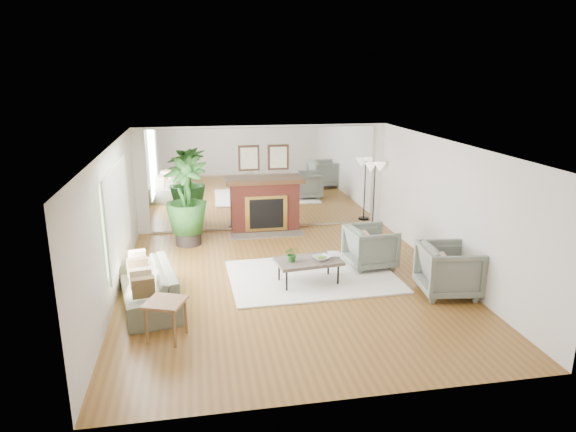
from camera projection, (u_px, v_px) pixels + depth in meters
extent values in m
plane|color=brown|center=(290.00, 283.00, 9.32)|extent=(7.00, 7.00, 0.00)
cube|color=silver|center=(112.00, 226.00, 8.47)|extent=(0.02, 7.00, 2.50)
cube|color=silver|center=(448.00, 209.00, 9.49)|extent=(0.02, 7.00, 2.50)
cube|color=silver|center=(264.00, 178.00, 12.29)|extent=(6.00, 0.02, 2.50)
cube|color=silver|center=(264.00, 178.00, 12.27)|extent=(5.40, 0.04, 2.40)
cube|color=#B2E09E|center=(117.00, 213.00, 8.83)|extent=(0.04, 2.40, 1.50)
cube|color=maroon|center=(265.00, 206.00, 12.27)|extent=(1.60, 0.40, 1.20)
cube|color=gold|center=(266.00, 214.00, 12.10)|extent=(1.00, 0.04, 0.85)
cube|color=black|center=(267.00, 214.00, 12.08)|extent=(0.80, 0.04, 0.70)
cube|color=#625A4D|center=(267.00, 234.00, 12.09)|extent=(1.70, 0.55, 0.03)
cube|color=#462E16|center=(265.00, 181.00, 12.08)|extent=(1.85, 0.46, 0.10)
cube|color=#311D13|center=(249.00, 158.00, 12.04)|extent=(0.50, 0.04, 0.60)
cube|color=#311D13|center=(278.00, 157.00, 12.16)|extent=(0.50, 0.04, 0.60)
cube|color=white|center=(312.00, 276.00, 9.59)|extent=(3.12, 2.27, 0.03)
cube|color=#625A4D|center=(308.00, 261.00, 9.18)|extent=(1.23, 0.81, 0.06)
cylinder|color=black|center=(287.00, 281.00, 8.89)|extent=(0.03, 0.03, 0.40)
cylinder|color=black|center=(338.00, 275.00, 9.16)|extent=(0.03, 0.03, 0.40)
cylinder|color=black|center=(279.00, 271.00, 9.33)|extent=(0.03, 0.03, 0.40)
cylinder|color=black|center=(328.00, 266.00, 9.60)|extent=(0.03, 0.03, 0.40)
imported|color=#6B705A|center=(148.00, 286.00, 8.44)|extent=(1.19, 2.21, 0.61)
imported|color=gray|center=(371.00, 247.00, 10.01)|extent=(0.97, 0.95, 0.81)
imported|color=gray|center=(449.00, 270.00, 8.77)|extent=(1.07, 1.05, 0.88)
cube|color=brown|center=(165.00, 302.00, 7.23)|extent=(0.67, 0.67, 0.04)
cylinder|color=brown|center=(146.00, 326.00, 7.15)|extent=(0.04, 0.04, 0.56)
cylinder|color=brown|center=(174.00, 329.00, 7.07)|extent=(0.04, 0.04, 0.56)
cylinder|color=brown|center=(159.00, 313.00, 7.54)|extent=(0.04, 0.04, 0.56)
cylinder|color=brown|center=(186.00, 316.00, 7.46)|extent=(0.04, 0.04, 0.56)
cylinder|color=black|center=(188.00, 236.00, 11.37)|extent=(0.56, 0.56, 0.40)
imported|color=#2F6A27|center=(186.00, 196.00, 11.13)|extent=(1.18, 1.18, 1.66)
cylinder|color=black|center=(372.00, 226.00, 12.71)|extent=(0.27, 0.27, 0.04)
cylinder|color=black|center=(374.00, 197.00, 12.50)|extent=(0.03, 0.03, 1.54)
cone|color=beige|center=(371.00, 167.00, 12.29)|extent=(0.29, 0.29, 0.21)
cone|color=beige|center=(380.00, 167.00, 12.33)|extent=(0.29, 0.29, 0.21)
imported|color=#2F6A27|center=(292.00, 254.00, 9.06)|extent=(0.26, 0.23, 0.29)
imported|color=brown|center=(322.00, 258.00, 9.16)|extent=(0.36, 0.36, 0.07)
imported|color=brown|center=(328.00, 254.00, 9.42)|extent=(0.27, 0.33, 0.02)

